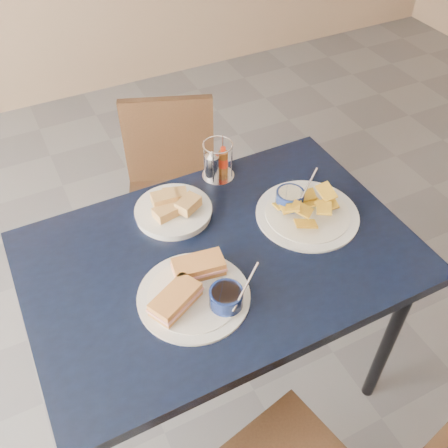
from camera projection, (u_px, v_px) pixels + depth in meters
name	position (u px, v px, depth m)	size (l,w,h in m)	color
ground	(254.00, 390.00, 1.95)	(6.00, 6.00, 0.00)	#56575B
dining_table	(221.00, 269.00, 1.51)	(1.13, 0.76, 0.75)	black
chair_far	(166.00, 181.00, 2.14)	(0.48, 0.48, 0.80)	black
sandwich_plate	(197.00, 290.00, 1.33)	(0.32, 0.31, 0.12)	white
plantain_plate	(302.00, 209.00, 1.56)	(0.32, 0.32, 0.12)	white
bread_basket	(173.00, 209.00, 1.56)	(0.24, 0.24, 0.07)	white
condiment_caddy	(217.00, 163.00, 1.66)	(0.11, 0.11, 0.14)	silver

